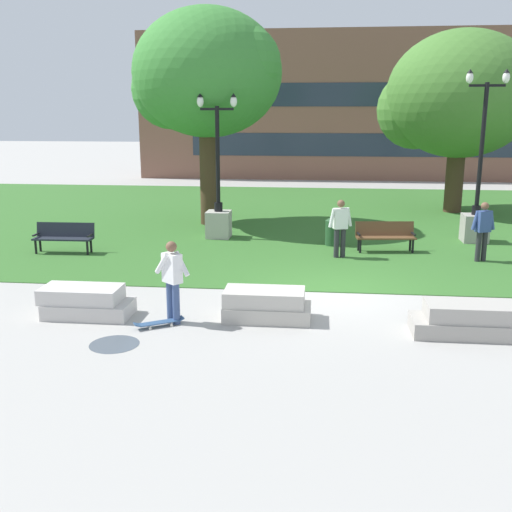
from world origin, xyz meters
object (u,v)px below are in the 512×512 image
object	(u,v)px
skateboard	(159,322)
person_bystander_far_lawn	(483,228)
person_skateboarder	(172,277)
park_bench_near_left	(385,235)
concrete_block_center	(86,302)
concrete_block_right	(464,320)
park_bench_near_right	(64,236)
lamp_post_right	(218,209)
concrete_block_left	(266,305)
trash_bin	(333,230)
person_bystander_near_lawn	(340,225)
lamp_post_center	(476,209)

from	to	relation	value
skateboard	person_bystander_far_lawn	size ratio (longest dim) A/B	0.57
person_skateboarder	park_bench_near_left	distance (m)	8.55
concrete_block_center	person_bystander_far_lawn	size ratio (longest dim) A/B	1.10
concrete_block_right	park_bench_near_right	xyz separation A→B (m)	(-10.54, 5.81, 0.23)
person_skateboarder	lamp_post_right	xyz separation A→B (m)	(-0.48, 8.45, 0.03)
concrete_block_center	park_bench_near_left	distance (m)	9.65
park_bench_near_right	person_bystander_far_lawn	world-z (taller)	person_bystander_far_lawn
concrete_block_left	park_bench_near_right	world-z (taller)	park_bench_near_right
person_skateboarder	lamp_post_right	size ratio (longest dim) A/B	0.36
concrete_block_center	skateboard	size ratio (longest dim) A/B	1.92
concrete_block_left	trash_bin	bearing A→B (deg)	78.22
park_bench_near_left	person_bystander_near_lawn	distance (m)	1.76
skateboard	trash_bin	xyz separation A→B (m)	(3.61, 7.89, 0.42)
concrete_block_center	park_bench_near_left	bearing A→B (deg)	44.34
person_skateboarder	park_bench_near_right	xyz separation A→B (m)	(-4.79, 5.74, -0.43)
concrete_block_right	park_bench_near_left	distance (m)	7.07
park_bench_near_right	lamp_post_center	size ratio (longest dim) A/B	0.33
park_bench_near_right	lamp_post_center	bearing A→B (deg)	12.88
concrete_block_left	person_bystander_far_lawn	world-z (taller)	person_bystander_far_lawn
concrete_block_left	lamp_post_center	distance (m)	10.36
concrete_block_right	person_skateboarder	size ratio (longest dim) A/B	1.12
trash_bin	concrete_block_right	bearing A→B (deg)	-72.85
concrete_block_left	park_bench_near_left	bearing A→B (deg)	64.69
person_bystander_far_lawn	concrete_block_center	bearing A→B (deg)	-148.89
park_bench_near_right	person_bystander_near_lawn	bearing A→B (deg)	1.73
concrete_block_center	trash_bin	bearing A→B (deg)	54.41
lamp_post_center	trash_bin	distance (m)	4.83
person_skateboarder	park_bench_near_left	xyz separation A→B (m)	(4.96, 6.95, -0.43)
person_skateboarder	park_bench_near_right	size ratio (longest dim) A/B	0.94
trash_bin	person_bystander_near_lawn	size ratio (longest dim) A/B	0.56
skateboard	park_bench_near_right	size ratio (longest dim) A/B	0.54
concrete_block_left	park_bench_near_right	size ratio (longest dim) A/B	0.99
concrete_block_center	lamp_post_center	bearing A→B (deg)	40.30
park_bench_near_right	lamp_post_right	xyz separation A→B (m)	(4.31, 2.71, 0.46)
skateboard	trash_bin	world-z (taller)	trash_bin
concrete_block_center	trash_bin	world-z (taller)	trash_bin
lamp_post_right	person_bystander_far_lawn	size ratio (longest dim) A/B	2.79
person_skateboarder	park_bench_near_right	world-z (taller)	person_skateboarder
trash_bin	person_bystander_far_lawn	xyz separation A→B (m)	(4.20, -1.68, 0.48)
park_bench_near_left	trash_bin	xyz separation A→B (m)	(-1.59, 0.68, -0.04)
skateboard	lamp_post_right	distance (m)	8.76
park_bench_near_right	lamp_post_right	bearing A→B (deg)	32.13
park_bench_near_right	person_bystander_far_lawn	bearing A→B (deg)	0.97
person_skateboarder	lamp_post_center	world-z (taller)	lamp_post_center
concrete_block_center	park_bench_near_right	bearing A→B (deg)	117.25
concrete_block_center	park_bench_near_right	size ratio (longest dim) A/B	1.03
lamp_post_right	trash_bin	world-z (taller)	lamp_post_right
lamp_post_center	skateboard	bearing A→B (deg)	-132.83
skateboard	park_bench_near_left	bearing A→B (deg)	54.22
concrete_block_right	person_bystander_near_lawn	xyz separation A→B (m)	(-2.20, 6.06, 0.68)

